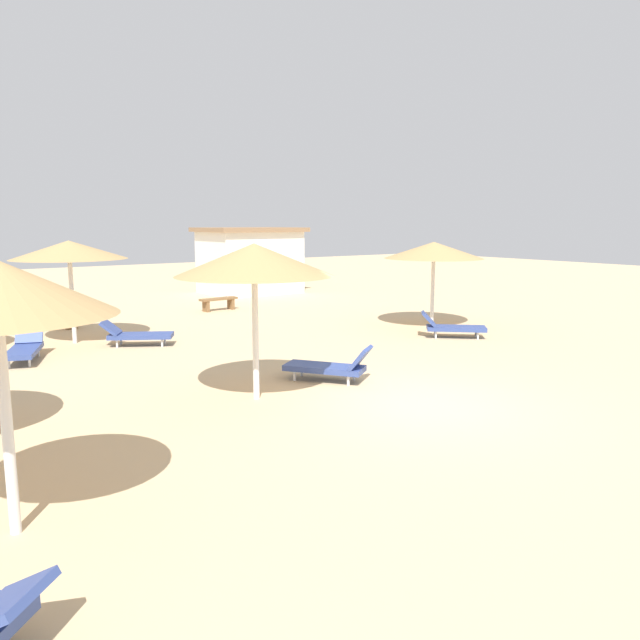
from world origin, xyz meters
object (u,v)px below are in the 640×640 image
object	(u,v)px
lounger_3	(451,327)
bench_1	(63,317)
parasol_3	(434,250)
bench_0	(219,302)
parasol_2	(254,260)
lounger_2	(331,366)
lounger_6	(136,334)
parasol_0	(69,250)
beach_cabana	(250,260)
lounger_0	(25,348)

from	to	relation	value
lounger_3	bench_1	bearing A→B (deg)	135.89
parasol_3	bench_1	bearing A→B (deg)	144.54
bench_0	bench_1	xyz separation A→B (m)	(-5.75, -0.45, 0.00)
parasol_2	lounger_2	distance (m)	3.04
lounger_3	lounger_6	world-z (taller)	lounger_3
lounger_3	parasol_2	bearing A→B (deg)	-164.95
parasol_0	beach_cabana	distance (m)	12.75
beach_cabana	lounger_0	bearing A→B (deg)	-140.74
bench_0	lounger_3	bearing A→B (deg)	-71.07
parasol_2	lounger_2	bearing A→B (deg)	6.10
parasol_2	bench_1	bearing A→B (deg)	95.68
parasol_3	lounger_2	xyz separation A→B (m)	(-6.73, -3.53, -2.15)
beach_cabana	bench_0	bearing A→B (deg)	-130.95
parasol_3	bench_0	xyz separation A→B (m)	(-3.98, 7.37, -2.13)
parasol_3	beach_cabana	bearing A→B (deg)	90.52
parasol_3	lounger_2	bearing A→B (deg)	-152.33
bench_0	bench_1	world-z (taller)	same
lounger_3	parasol_3	bearing A→B (deg)	61.67
parasol_3	parasol_0	bearing A→B (deg)	158.43
lounger_0	parasol_0	bearing A→B (deg)	45.94
lounger_0	bench_1	bearing A→B (deg)	66.87
lounger_2	beach_cabana	size ratio (longest dim) A/B	0.42
lounger_2	bench_0	bearing A→B (deg)	75.82
parasol_2	lounger_6	size ratio (longest dim) A/B	1.53
parasol_2	lounger_6	xyz separation A→B (m)	(-0.18, 6.33, -2.35)
bench_1	parasol_0	bearing A→B (deg)	-97.45
lounger_3	beach_cabana	xyz separation A→B (m)	(0.78, 13.48, 1.26)
bench_0	parasol_3	bearing A→B (deg)	-61.64
lounger_6	bench_0	distance (m)	6.82
parasol_2	lounger_2	xyz separation A→B (m)	(1.93, 0.21, -2.34)
lounger_6	lounger_3	bearing A→B (deg)	-28.05
lounger_3	beach_cabana	bearing A→B (deg)	86.69
lounger_2	bench_1	world-z (taller)	lounger_2
parasol_0	lounger_6	distance (m)	2.96
parasol_0	lounger_2	size ratio (longest dim) A/B	1.65
parasol_3	beach_cabana	distance (m)	11.87
lounger_6	bench_0	xyz separation A→B (m)	(4.86, 4.78, 0.03)
parasol_0	bench_0	distance (m)	7.35
parasol_3	bench_1	xyz separation A→B (m)	(-9.72, 6.93, -2.13)
parasol_2	lounger_3	size ratio (longest dim) A/B	1.65
lounger_2	lounger_6	xyz separation A→B (m)	(-2.11, 6.12, -0.01)
lounger_0	lounger_2	distance (m)	7.70
beach_cabana	parasol_2	bearing A→B (deg)	-118.80
parasol_2	lounger_0	distance (m)	7.21
parasol_0	parasol_2	bearing A→B (deg)	-79.43
parasol_3	bench_1	distance (m)	12.13
bench_0	bench_1	size ratio (longest dim) A/B	0.99
parasol_0	parasol_2	distance (m)	7.87
lounger_3	lounger_6	bearing A→B (deg)	151.95
lounger_3	lounger_6	xyz separation A→B (m)	(-7.95, 4.24, -0.00)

